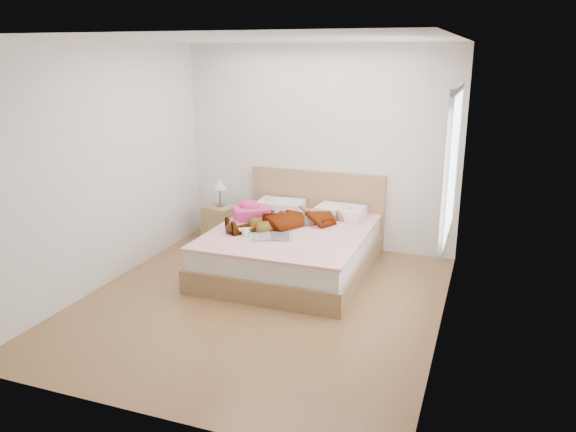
% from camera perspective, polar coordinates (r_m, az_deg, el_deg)
% --- Properties ---
extents(ground, '(4.00, 4.00, 0.00)m').
position_cam_1_polar(ground, '(5.87, -2.89, -8.78)').
color(ground, '#552E1A').
rests_on(ground, ground).
extents(woman, '(1.63, 1.52, 0.22)m').
position_cam_1_polar(woman, '(6.65, 0.67, 0.02)').
color(woman, white).
rests_on(woman, bed).
extents(hair, '(0.49, 0.57, 0.07)m').
position_cam_1_polar(hair, '(7.27, -2.38, 0.82)').
color(hair, black).
rests_on(hair, bed).
extents(phone, '(0.10, 0.10, 0.05)m').
position_cam_1_polar(phone, '(7.16, -2.03, 1.85)').
color(phone, silver).
rests_on(phone, bed).
extents(room_shell, '(4.00, 4.00, 4.00)m').
position_cam_1_polar(room_shell, '(5.29, 16.28, 4.90)').
color(room_shell, white).
rests_on(room_shell, ground).
extents(bed, '(1.80, 2.08, 1.00)m').
position_cam_1_polar(bed, '(6.66, 0.55, -3.09)').
color(bed, brown).
rests_on(bed, ground).
extents(towel, '(0.55, 0.52, 0.22)m').
position_cam_1_polar(towel, '(6.93, -3.82, 0.49)').
color(towel, '#DF3C71').
rests_on(towel, bed).
extents(magazine, '(0.54, 0.45, 0.03)m').
position_cam_1_polar(magazine, '(6.22, -1.78, -2.14)').
color(magazine, silver).
rests_on(magazine, bed).
extents(coffee_mug, '(0.12, 0.09, 0.09)m').
position_cam_1_polar(coffee_mug, '(6.29, -4.34, -1.62)').
color(coffee_mug, white).
rests_on(coffee_mug, bed).
extents(plush_toy, '(0.18, 0.24, 0.12)m').
position_cam_1_polar(plush_toy, '(6.40, -5.72, -1.17)').
color(plush_toy, black).
rests_on(plush_toy, bed).
extents(nightstand, '(0.48, 0.45, 0.88)m').
position_cam_1_polar(nightstand, '(7.66, -6.83, -0.47)').
color(nightstand, olive).
rests_on(nightstand, ground).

